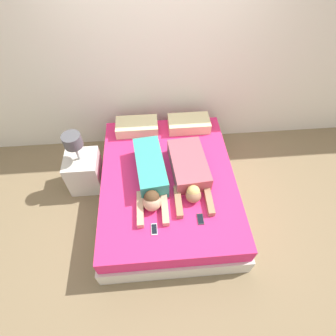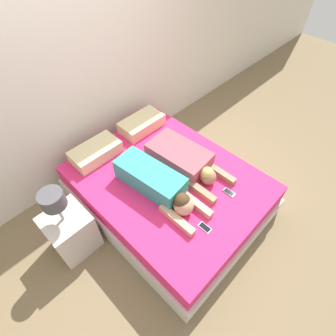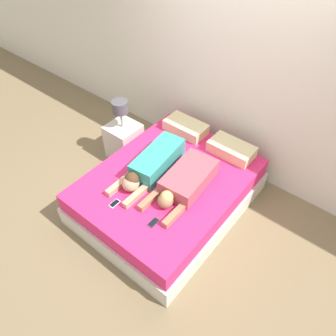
% 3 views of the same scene
% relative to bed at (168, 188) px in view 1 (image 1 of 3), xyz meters
% --- Properties ---
extents(ground_plane, '(12.00, 12.00, 0.00)m').
position_rel_bed_xyz_m(ground_plane, '(0.00, 0.00, -0.24)').
color(ground_plane, '#7F6B4C').
extents(wall_back, '(12.00, 0.06, 2.60)m').
position_rel_bed_xyz_m(wall_back, '(0.00, 1.18, 1.06)').
color(wall_back, silver).
rests_on(wall_back, ground_plane).
extents(bed, '(1.63, 2.06, 0.49)m').
position_rel_bed_xyz_m(bed, '(0.00, 0.00, 0.00)').
color(bed, beige).
rests_on(bed, ground_plane).
extents(pillow_head_left, '(0.56, 0.31, 0.14)m').
position_rel_bed_xyz_m(pillow_head_left, '(-0.35, 0.81, 0.32)').
color(pillow_head_left, beige).
rests_on(pillow_head_left, bed).
extents(pillow_head_right, '(0.56, 0.31, 0.14)m').
position_rel_bed_xyz_m(pillow_head_right, '(0.35, 0.81, 0.32)').
color(pillow_head_right, beige).
rests_on(pillow_head_right, bed).
extents(person_left, '(0.39, 1.10, 0.24)m').
position_rel_bed_xyz_m(person_left, '(-0.20, -0.05, 0.36)').
color(person_left, teal).
rests_on(person_left, bed).
extents(person_right, '(0.45, 1.00, 0.20)m').
position_rel_bed_xyz_m(person_right, '(0.25, -0.00, 0.35)').
color(person_right, '#B24C59').
rests_on(person_right, bed).
extents(cell_phone_left, '(0.06, 0.13, 0.01)m').
position_rel_bed_xyz_m(cell_phone_left, '(-0.20, -0.67, 0.26)').
color(cell_phone_left, silver).
rests_on(cell_phone_left, bed).
extents(cell_phone_right, '(0.06, 0.13, 0.01)m').
position_rel_bed_xyz_m(cell_phone_right, '(0.29, -0.60, 0.26)').
color(cell_phone_right, '#2D2D33').
rests_on(cell_phone_right, bed).
extents(nightstand, '(0.41, 0.41, 0.92)m').
position_rel_bed_xyz_m(nightstand, '(-1.07, 0.33, 0.06)').
color(nightstand, beige).
rests_on(nightstand, ground_plane).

